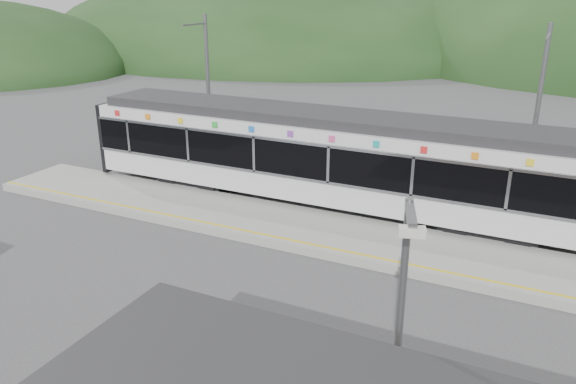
% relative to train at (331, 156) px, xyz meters
% --- Properties ---
extents(ground, '(120.00, 120.00, 0.00)m').
position_rel_train_xyz_m(ground, '(-0.15, -6.00, -2.06)').
color(ground, '#4C4C4F').
rests_on(ground, ground).
extents(hills, '(146.00, 149.00, 26.00)m').
position_rel_train_xyz_m(hills, '(6.04, -0.71, -2.06)').
color(hills, '#1E3D19').
rests_on(hills, ground).
extents(platform, '(26.00, 3.20, 0.30)m').
position_rel_train_xyz_m(platform, '(-0.15, -2.70, -1.91)').
color(platform, '#9E9E99').
rests_on(platform, ground).
extents(yellow_line, '(26.00, 0.10, 0.01)m').
position_rel_train_xyz_m(yellow_line, '(-0.15, -4.00, -1.76)').
color(yellow_line, yellow).
rests_on(yellow_line, platform).
extents(train, '(20.44, 3.01, 3.74)m').
position_rel_train_xyz_m(train, '(0.00, 0.00, 0.00)').
color(train, black).
rests_on(train, ground).
extents(catenary_mast_west, '(0.18, 1.80, 7.00)m').
position_rel_train_xyz_m(catenary_mast_west, '(-7.15, 2.56, 1.58)').
color(catenary_mast_west, slate).
rests_on(catenary_mast_west, ground).
extents(catenary_mast_east, '(0.18, 1.80, 7.00)m').
position_rel_train_xyz_m(catenary_mast_east, '(6.85, 2.56, 1.58)').
color(catenary_mast_east, slate).
rests_on(catenary_mast_east, ground).
extents(lamp_post, '(0.39, 1.00, 5.32)m').
position_rel_train_xyz_m(lamp_post, '(5.72, -11.76, 1.13)').
color(lamp_post, slate).
rests_on(lamp_post, ground).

